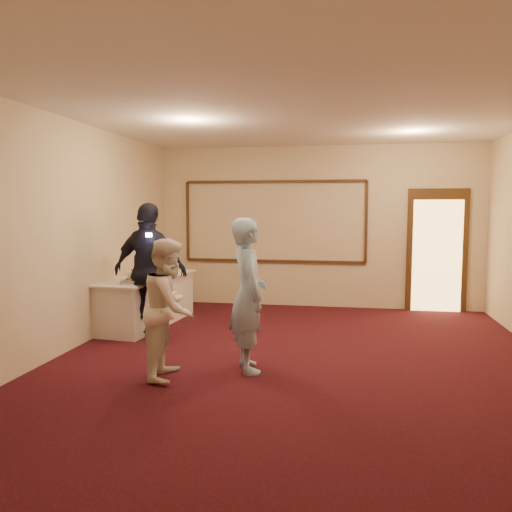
{
  "coord_description": "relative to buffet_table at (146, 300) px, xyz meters",
  "views": [
    {
      "loc": [
        0.51,
        -5.87,
        1.85
      ],
      "look_at": [
        -0.77,
        1.31,
        1.15
      ],
      "focal_mm": 35.0,
      "sensor_mm": 36.0,
      "label": 1
    }
  ],
  "objects": [
    {
      "name": "woman",
      "position": [
        1.23,
        -2.29,
        0.38
      ],
      "size": [
        0.64,
        0.79,
        1.53
      ],
      "primitive_type": "imported",
      "rotation": [
        0.0,
        0.0,
        1.66
      ],
      "color": "white",
      "rests_on": "floor"
    },
    {
      "name": "plate_stack_b",
      "position": [
        0.09,
        0.34,
        0.46
      ],
      "size": [
        0.2,
        0.2,
        0.16
      ],
      "color": "white",
      "rests_on": "buffet_table"
    },
    {
      "name": "floor",
      "position": [
        2.59,
        -1.54,
        -0.39
      ],
      "size": [
        7.0,
        7.0,
        0.0
      ],
      "primitive_type": "plane",
      "color": "black",
      "rests_on": "ground"
    },
    {
      "name": "pavlova_tray",
      "position": [
        0.18,
        -0.71,
        0.47
      ],
      "size": [
        0.45,
        0.57,
        0.2
      ],
      "color": "#B5B9BC",
      "rests_on": "buffet_table"
    },
    {
      "name": "man",
      "position": [
        2.03,
        -1.93,
        0.48
      ],
      "size": [
        0.64,
        0.75,
        1.74
      ],
      "primitive_type": "imported",
      "rotation": [
        0.0,
        0.0,
        1.98
      ],
      "color": "#9DC9F0",
      "rests_on": "floor"
    },
    {
      "name": "guest",
      "position": [
        0.4,
        -0.81,
        0.58
      ],
      "size": [
        1.19,
        0.65,
        1.93
      ],
      "primitive_type": "imported",
      "rotation": [
        0.0,
        0.0,
        2.98
      ],
      "color": "black",
      "rests_on": "floor"
    },
    {
      "name": "tart",
      "position": [
        0.14,
        -0.35,
        0.41
      ],
      "size": [
        0.3,
        0.3,
        0.06
      ],
      "color": "white",
      "rests_on": "buffet_table"
    },
    {
      "name": "camera_flash",
      "position": [
        0.51,
        -1.08,
        1.1
      ],
      "size": [
        0.08,
        0.06,
        0.05
      ],
      "primitive_type": "cube",
      "rotation": [
        0.0,
        0.0,
        0.36
      ],
      "color": "white",
      "rests_on": "guest"
    },
    {
      "name": "cupcake_stand",
      "position": [
        -0.12,
        0.86,
        0.53
      ],
      "size": [
        0.27,
        0.27,
        0.4
      ],
      "color": "#DC4874",
      "rests_on": "buffet_table"
    },
    {
      "name": "room_walls",
      "position": [
        2.59,
        -1.54,
        1.64
      ],
      "size": [
        6.04,
        7.04,
        3.02
      ],
      "color": "beige",
      "rests_on": "floor"
    },
    {
      "name": "wall_molding",
      "position": [
        1.79,
        1.93,
        1.21
      ],
      "size": [
        3.45,
        0.04,
        1.55
      ],
      "color": "#341D0F",
      "rests_on": "room_walls"
    },
    {
      "name": "plate_stack_a",
      "position": [
        -0.05,
        0.08,
        0.47
      ],
      "size": [
        0.2,
        0.2,
        0.17
      ],
      "color": "white",
      "rests_on": "buffet_table"
    },
    {
      "name": "buffet_table",
      "position": [
        0.0,
        0.0,
        0.0
      ],
      "size": [
        1.05,
        2.21,
        0.77
      ],
      "color": "white",
      "rests_on": "floor"
    },
    {
      "name": "doorway",
      "position": [
        4.74,
        1.92,
        0.69
      ],
      "size": [
        1.05,
        0.07,
        2.2
      ],
      "color": "#341D0F",
      "rests_on": "floor"
    }
  ]
}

